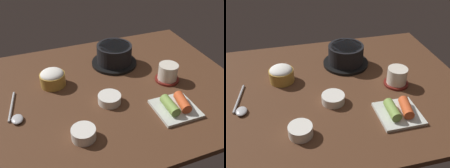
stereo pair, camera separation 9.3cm
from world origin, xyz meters
The scene contains 8 objects.
dining_table centered at (0.00, 0.00, 1.00)cm, with size 100.00×76.00×2.00cm, color #4C2D1C.
stone_pot centered at (9.67, 15.48, 6.18)cm, with size 18.70×18.70×8.56cm.
rice_bowl centered at (-17.00, 9.28, 5.25)cm, with size 9.20×9.20×6.37cm.
tea_cup_with_saucer centered at (24.03, -3.07, 5.32)cm, with size 9.10×9.10×6.76cm.
banchan_cup_center centered at (-1.12, -7.78, 3.59)cm, with size 7.85×7.85×2.95cm.
kimchi_plate centered at (17.63, -19.19, 3.54)cm, with size 13.38×13.38×4.25cm.
side_bowl_near centered at (-13.76, -20.35, 3.82)cm, with size 7.22×7.22×3.40cm.
spoon centered at (-31.50, -3.75, 2.62)cm, with size 4.74×17.38×1.35cm.
Camera 1 is at (-25.12, -72.70, 58.46)cm, focal length 41.98 mm.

